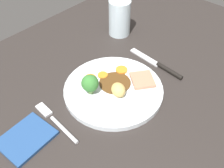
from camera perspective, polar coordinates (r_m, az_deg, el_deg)
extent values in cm
cube|color=#2B2623|center=(70.23, 1.52, -1.70)|extent=(120.00, 84.00, 3.60)
cylinder|color=white|center=(67.49, 0.00, -1.04)|extent=(25.33, 25.33, 1.40)
cylinder|color=#563819|center=(67.86, 0.65, 0.27)|extent=(8.20, 8.20, 0.30)
cube|color=tan|center=(68.77, 6.64, 0.92)|extent=(8.23, 8.34, 0.80)
ellipsoid|color=#D8B260|center=(63.90, 1.40, -1.27)|extent=(4.65, 5.06, 3.34)
cylinder|color=orange|center=(69.93, -2.02, 1.94)|extent=(2.66, 2.66, 0.48)
cylinder|color=orange|center=(69.12, -4.76, 1.24)|extent=(3.12, 3.12, 0.58)
cylinder|color=orange|center=(71.40, 2.08, 3.06)|extent=(3.16, 3.16, 0.61)
cylinder|color=#8CB766|center=(65.15, -4.68, -1.33)|extent=(1.29, 1.29, 1.74)
sphere|color=#387A33|center=(63.49, -4.81, 0.17)|extent=(4.29, 4.29, 4.29)
cylinder|color=silver|center=(60.34, -10.34, -9.77)|extent=(1.59, 9.54, 0.90)
cube|color=silver|center=(65.28, -14.61, -5.47)|extent=(2.32, 4.63, 0.60)
cylinder|color=black|center=(74.51, 12.36, 2.83)|extent=(1.90, 8.57, 1.20)
cube|color=silver|center=(78.70, 7.16, 5.79)|extent=(2.56, 10.60, 0.40)
cylinder|color=silver|center=(86.09, 1.66, 14.22)|extent=(6.96, 6.96, 11.42)
cube|color=navy|center=(61.09, -18.12, -11.13)|extent=(11.53, 9.66, 0.80)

